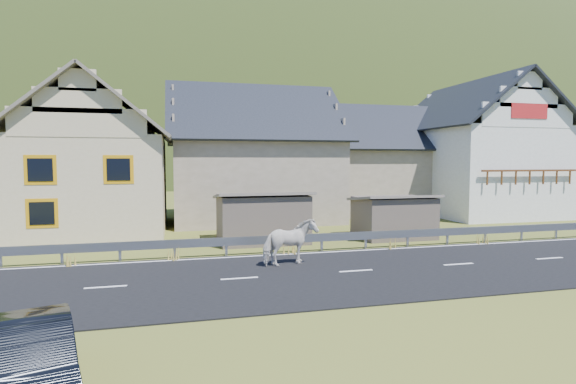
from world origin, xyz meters
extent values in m
plane|color=#41481B|center=(0.00, 0.00, 0.00)|extent=(160.00, 160.00, 0.00)
cube|color=black|center=(0.00, 0.00, 0.02)|extent=(60.00, 7.00, 0.04)
cube|color=silver|center=(0.00, 0.00, 0.04)|extent=(60.00, 6.60, 0.01)
cube|color=#93969B|center=(0.00, 3.68, 0.58)|extent=(28.00, 0.08, 0.34)
cube|color=#93969B|center=(-12.00, 3.70, 0.35)|extent=(0.10, 0.06, 0.70)
cube|color=#93969B|center=(-10.00, 3.70, 0.35)|extent=(0.10, 0.06, 0.70)
cube|color=#93969B|center=(-8.00, 3.70, 0.35)|extent=(0.10, 0.06, 0.70)
cube|color=#93969B|center=(-6.00, 3.70, 0.35)|extent=(0.10, 0.06, 0.70)
cube|color=#93969B|center=(-4.00, 3.70, 0.35)|extent=(0.10, 0.06, 0.70)
cube|color=#93969B|center=(-2.00, 3.70, 0.35)|extent=(0.10, 0.06, 0.70)
cube|color=#93969B|center=(0.00, 3.70, 0.35)|extent=(0.10, 0.06, 0.70)
cube|color=#93969B|center=(2.00, 3.70, 0.35)|extent=(0.10, 0.06, 0.70)
cube|color=#93969B|center=(4.00, 3.70, 0.35)|extent=(0.10, 0.06, 0.70)
cube|color=#93969B|center=(6.00, 3.70, 0.35)|extent=(0.10, 0.06, 0.70)
cube|color=#93969B|center=(8.00, 3.70, 0.35)|extent=(0.10, 0.06, 0.70)
cube|color=#93969B|center=(10.00, 3.70, 0.35)|extent=(0.10, 0.06, 0.70)
cube|color=#93969B|center=(12.00, 3.70, 0.35)|extent=(0.10, 0.06, 0.70)
cube|color=#6D5C50|center=(-2.00, 6.50, 1.10)|extent=(4.30, 3.30, 2.40)
cube|color=#6D5C50|center=(4.50, 6.00, 1.00)|extent=(3.80, 2.90, 2.20)
cube|color=beige|center=(-10.00, 12.00, 2.50)|extent=(7.00, 9.00, 5.00)
cube|color=#C9890C|center=(-11.60, 7.50, 3.40)|extent=(1.30, 0.12, 1.30)
cube|color=#C9890C|center=(-8.40, 7.50, 3.40)|extent=(1.30, 0.12, 1.30)
cube|color=#C9890C|center=(-11.60, 7.50, 1.50)|extent=(1.30, 0.12, 1.30)
cube|color=tan|center=(-12.00, 13.50, 6.56)|extent=(0.70, 0.70, 2.40)
cube|color=tan|center=(-1.00, 15.00, 2.50)|extent=(10.00, 9.00, 5.00)
cube|color=tan|center=(9.00, 17.00, 2.30)|extent=(9.00, 8.00, 4.60)
cube|color=white|center=(15.00, 14.00, 3.00)|extent=(8.00, 10.00, 6.00)
cube|color=red|center=(15.00, 8.97, 6.80)|extent=(2.60, 0.06, 0.90)
cube|color=#593311|center=(15.00, 8.75, 3.20)|extent=(6.80, 0.12, 0.12)
ellipsoid|color=#1D3112|center=(5.00, 180.00, -20.00)|extent=(440.00, 280.00, 260.00)
imported|color=silver|center=(-1.97, 1.42, 0.87)|extent=(1.42, 2.14, 1.66)
imported|color=black|center=(-8.24, -6.69, 0.67)|extent=(2.50, 4.30, 1.34)
camera|label=1|loc=(-5.97, -14.05, 3.80)|focal=28.00mm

